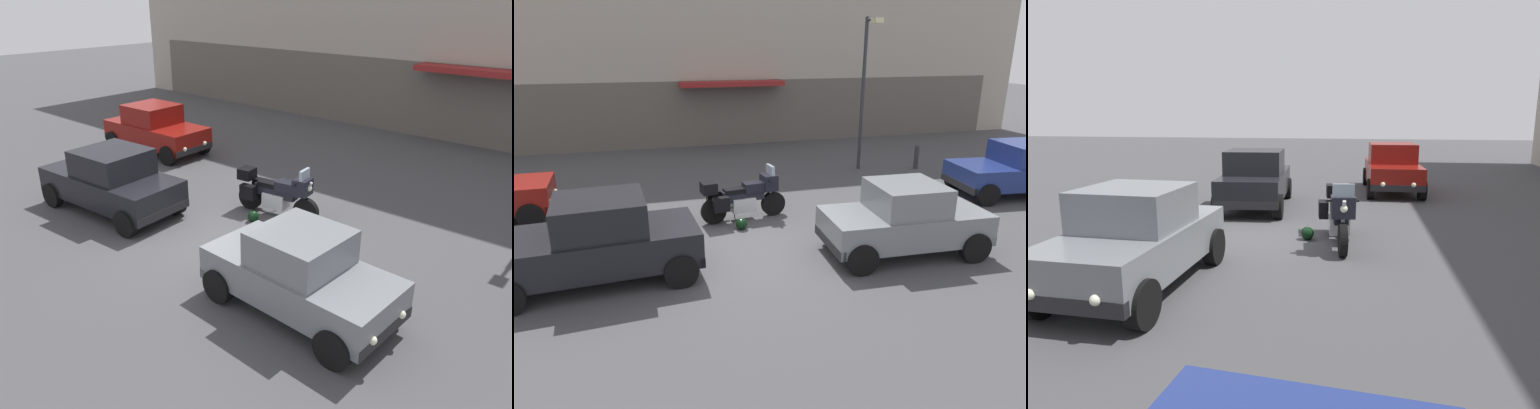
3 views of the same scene
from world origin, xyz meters
The scene contains 7 objects.
ground_plane centered at (0.00, 0.00, 0.00)m, with size 80.00×80.00×0.00m, color #424244.
motorcycle centered at (0.29, 2.01, 0.62)m, with size 2.26×0.88×1.36m.
helmet centered at (0.12, 1.35, 0.14)m, with size 0.28×0.28×0.28m, color black.
car_compact_side centered at (3.15, -0.92, 0.77)m, with size 3.53×1.84×1.56m.
car_wagon_end centered at (-3.03, -0.47, 0.81)m, with size 3.96×2.03×1.64m.
streetlamp_curbside centered at (5.47, 5.87, 3.10)m, with size 0.28×0.94×5.14m.
bollard_curbside centered at (7.48, 5.45, 0.46)m, with size 0.16×0.16×0.87m.
Camera 2 is at (-2.09, -9.09, 4.28)m, focal length 32.94 mm.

